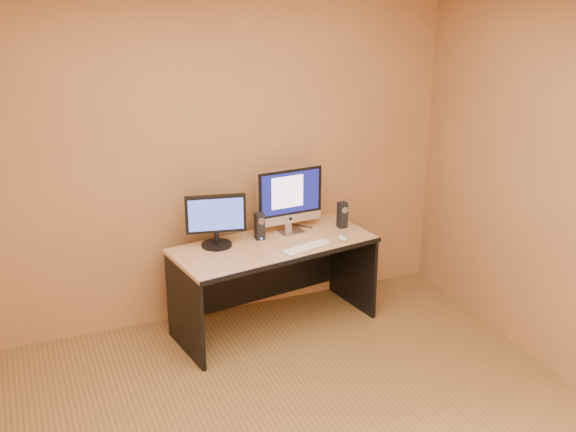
{
  "coord_description": "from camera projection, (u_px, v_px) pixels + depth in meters",
  "views": [
    {
      "loc": [
        -1.3,
        -3.01,
        2.74
      ],
      "look_at": [
        0.52,
        1.48,
        0.93
      ],
      "focal_mm": 45.0,
      "sensor_mm": 36.0,
      "label": 1
    }
  ],
  "objects": [
    {
      "name": "mouse",
      "position": [
        343.0,
        238.0,
        5.37
      ],
      "size": [
        0.06,
        0.1,
        0.03
      ],
      "primitive_type": "ellipsoid",
      "rotation": [
        0.0,
        0.0,
        0.09
      ],
      "color": "silver",
      "rests_on": "desk"
    },
    {
      "name": "keyboard",
      "position": [
        307.0,
        247.0,
        5.23
      ],
      "size": [
        0.41,
        0.21,
        0.02
      ],
      "primitive_type": "cube",
      "rotation": [
        0.0,
        0.0,
        0.27
      ],
      "color": "silver",
      "rests_on": "desk"
    },
    {
      "name": "desk",
      "position": [
        274.0,
        286.0,
        5.44
      ],
      "size": [
        1.57,
        0.88,
        0.69
      ],
      "primitive_type": null,
      "rotation": [
        0.0,
        0.0,
        0.16
      ],
      "color": "tan",
      "rests_on": "ground"
    },
    {
      "name": "walls",
      "position": [
        303.0,
        257.0,
        3.57
      ],
      "size": [
        4.0,
        4.0,
        2.6
      ],
      "primitive_type": null,
      "color": "#9A6B3E",
      "rests_on": "ground"
    },
    {
      "name": "second_monitor",
      "position": [
        216.0,
        221.0,
        5.21
      ],
      "size": [
        0.48,
        0.31,
        0.39
      ],
      "primitive_type": null,
      "rotation": [
        0.0,
        0.0,
        -0.2
      ],
      "color": "black",
      "rests_on": "desk"
    },
    {
      "name": "speaker_right",
      "position": [
        342.0,
        215.0,
        5.59
      ],
      "size": [
        0.07,
        0.07,
        0.2
      ],
      "primitive_type": null,
      "rotation": [
        0.0,
        0.0,
        0.09
      ],
      "color": "black",
      "rests_on": "desk"
    },
    {
      "name": "speaker_left",
      "position": [
        260.0,
        226.0,
        5.36
      ],
      "size": [
        0.07,
        0.07,
        0.2
      ],
      "primitive_type": null,
      "rotation": [
        0.0,
        0.0,
        0.07
      ],
      "color": "black",
      "rests_on": "desk"
    },
    {
      "name": "imac",
      "position": [
        291.0,
        200.0,
        5.44
      ],
      "size": [
        0.54,
        0.23,
        0.51
      ],
      "primitive_type": null,
      "rotation": [
        0.0,
        0.0,
        0.06
      ],
      "color": "silver",
      "rests_on": "desk"
    },
    {
      "name": "cable_a",
      "position": [
        301.0,
        226.0,
        5.65
      ],
      "size": [
        0.14,
        0.16,
        0.01
      ],
      "primitive_type": "cylinder",
      "rotation": [
        1.57,
        0.0,
        0.72
      ],
      "color": "black",
      "rests_on": "desk"
    },
    {
      "name": "cable_b",
      "position": [
        286.0,
        227.0,
        5.61
      ],
      "size": [
        0.06,
        0.16,
        0.01
      ],
      "primitive_type": "cylinder",
      "rotation": [
        1.57,
        0.0,
        -0.31
      ],
      "color": "black",
      "rests_on": "desk"
    }
  ]
}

